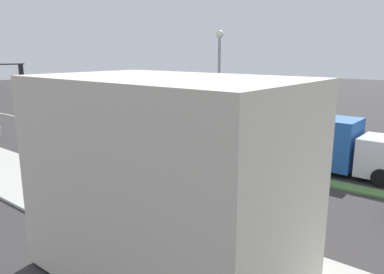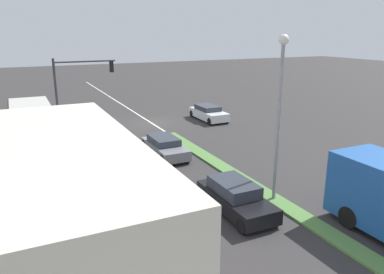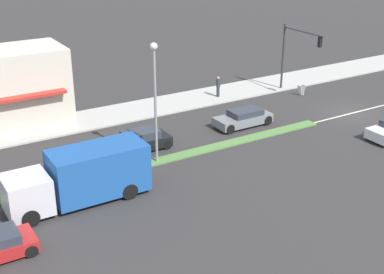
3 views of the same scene
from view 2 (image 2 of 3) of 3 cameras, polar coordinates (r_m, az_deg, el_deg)
name	(u,v)px [view 2 (image 2 of 3)]	position (r m, az deg, el deg)	size (l,w,h in m)	color
ground_plane	(290,210)	(17.31, 14.69, -10.73)	(160.00, 160.00, 0.00)	#333030
sidewalk_right	(83,269)	(13.49, -16.32, -18.81)	(4.00, 73.00, 0.12)	#B2AFA8
lane_marking_center	(152,123)	(32.27, -6.18, 2.13)	(0.16, 60.00, 0.01)	beige
traffic_signal_main	(75,83)	(29.48, -17.34, 7.92)	(4.59, 0.34, 5.60)	#333338
street_lamp	(280,99)	(16.69, 13.25, 5.71)	(0.44, 0.44, 7.37)	gray
pedestrian	(57,145)	(23.90, -19.89, -1.10)	(0.34, 0.34, 1.71)	#282D42
warning_aframe_sign	(87,126)	(30.61, -15.68, 1.69)	(0.45, 0.53, 0.84)	silver
suv_grey	(165,147)	(23.54, -4.17, -1.48)	(1.73, 4.23, 1.21)	slate
suv_black	(235,197)	(16.56, 6.63, -9.12)	(1.74, 4.21, 1.33)	black
van_white	(209,113)	(33.20, 2.55, 3.68)	(1.83, 4.31, 1.26)	silver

